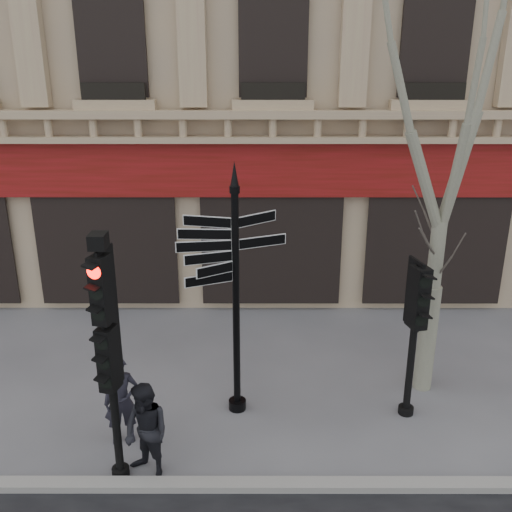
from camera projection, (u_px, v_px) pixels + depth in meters
The scene contains 8 objects.
ground at pixel (277, 430), 9.82m from camera, with size 80.00×80.00×0.00m, color #5B5B60.
kerb at pixel (281, 485), 8.48m from camera, with size 80.00×0.25×0.12m, color gray.
fingerpost at pixel (235, 251), 9.39m from camera, with size 2.27×2.27×4.54m.
traffic_signal_main at pixel (107, 332), 7.94m from camera, with size 0.49×0.40×3.89m.
traffic_signal_secondary at pixel (416, 313), 9.61m from camera, with size 0.55×0.45×2.84m.
plane_tree at pixel (456, 79), 9.17m from camera, with size 3.07×3.07×8.16m.
pedestrian_a at pixel (121, 400), 9.30m from camera, with size 0.57×0.37×1.55m, color black.
pedestrian_b at pixel (146, 432), 8.50m from camera, with size 0.76×0.60×1.57m, color black.
Camera 1 is at (-0.36, -8.24, 6.12)m, focal length 40.00 mm.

